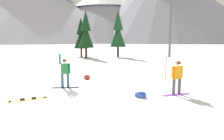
# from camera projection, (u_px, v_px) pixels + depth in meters

# --- Properties ---
(ground_plane) EXTENTS (800.00, 800.00, 0.00)m
(ground_plane) POSITION_uv_depth(u_px,v_px,m) (105.00, 97.00, 10.19)
(ground_plane) COLOR white
(snowboarder_foreground) EXTENTS (1.53, 0.34, 1.72)m
(snowboarder_foreground) POSITION_uv_depth(u_px,v_px,m) (177.00, 77.00, 10.48)
(snowboarder_foreground) COLOR #993FD8
(snowboarder_foreground) RESTS_ON ground_plane
(snowboarder_midground) EXTENTS (1.55, 0.56, 1.95)m
(snowboarder_midground) POSITION_uv_depth(u_px,v_px,m) (65.00, 72.00, 12.04)
(snowboarder_midground) COLOR black
(snowboarder_midground) RESTS_ON ground_plane
(loose_snowboard_near_left) EXTENTS (1.91, 0.63, 0.09)m
(loose_snowboard_near_left) POSITION_uv_depth(u_px,v_px,m) (28.00, 99.00, 9.75)
(loose_snowboard_near_left) COLOR yellow
(loose_snowboard_near_left) RESTS_ON ground_plane
(backpack_red) EXTENTS (0.38, 0.55, 0.30)m
(backpack_red) POSITION_uv_depth(u_px,v_px,m) (87.00, 77.00, 14.79)
(backpack_red) COLOR red
(backpack_red) RESTS_ON ground_plane
(backpack_blue) EXTENTS (0.50, 0.55, 0.27)m
(backpack_blue) POSITION_uv_depth(u_px,v_px,m) (141.00, 95.00, 10.13)
(backpack_blue) COLOR #2D4C9E
(backpack_blue) RESTS_ON ground_plane
(trail_marker_pole) EXTENTS (0.06, 0.06, 1.66)m
(trail_marker_pole) POSITION_uv_depth(u_px,v_px,m) (166.00, 67.00, 14.84)
(trail_marker_pole) COLOR orange
(trail_marker_pole) RESTS_ON ground_plane
(pine_tree_short) EXTENTS (2.47, 2.47, 7.32)m
(pine_tree_short) POSITION_uv_depth(u_px,v_px,m) (118.00, 31.00, 32.62)
(pine_tree_short) COLOR #472D19
(pine_tree_short) RESTS_ON ground_plane
(pine_tree_young) EXTENTS (2.33, 2.33, 6.99)m
(pine_tree_young) POSITION_uv_depth(u_px,v_px,m) (86.00, 32.00, 31.21)
(pine_tree_young) COLOR #472D19
(pine_tree_young) RESTS_ON ground_plane
(pine_tree_leaning) EXTENTS (2.32, 2.32, 6.13)m
(pine_tree_leaning) POSITION_uv_depth(u_px,v_px,m) (81.00, 36.00, 33.54)
(pine_tree_leaning) COLOR #472D19
(pine_tree_leaning) RESTS_ON ground_plane
(ski_lift_tower) EXTENTS (3.25, 0.36, 9.93)m
(ski_lift_tower) POSITION_uv_depth(u_px,v_px,m) (171.00, 20.00, 32.16)
(ski_lift_tower) COLOR #595B60
(ski_lift_tower) RESTS_ON ground_plane
(peak_north_spur) EXTENTS (160.09, 160.09, 57.88)m
(peak_north_spur) POSITION_uv_depth(u_px,v_px,m) (33.00, 7.00, 182.15)
(peak_north_spur) COLOR #B2B7C6
(peak_north_spur) RESTS_ON ground_plane
(peak_central_summit) EXTENTS (138.74, 138.74, 50.16)m
(peak_central_summit) POSITION_uv_depth(u_px,v_px,m) (105.00, 14.00, 196.74)
(peak_central_summit) COLOR #8C93A3
(peak_central_summit) RESTS_ON ground_plane
(peak_east_ridge) EXTENTS (170.94, 170.94, 72.89)m
(peak_east_ridge) POSITION_uv_depth(u_px,v_px,m) (163.00, 1.00, 197.55)
(peak_east_ridge) COLOR #8C93A3
(peak_east_ridge) RESTS_ON ground_plane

